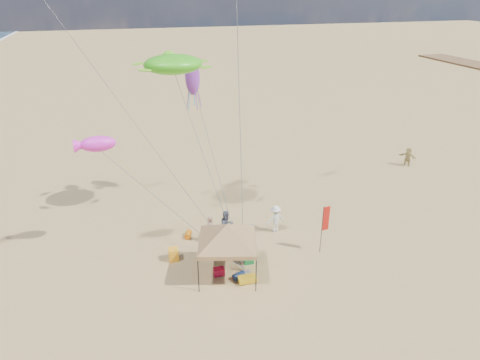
{
  "coord_description": "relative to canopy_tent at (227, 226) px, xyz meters",
  "views": [
    {
      "loc": [
        -5.58,
        -16.42,
        13.35
      ],
      "look_at": [
        0.0,
        3.0,
        4.0
      ],
      "focal_mm": 31.51,
      "sensor_mm": 36.0,
      "label": 1
    }
  ],
  "objects": [
    {
      "name": "person_far_c",
      "position": [
        17.59,
        9.74,
        -2.05
      ],
      "size": [
        1.18,
        1.44,
        1.55
      ],
      "primitive_type": "imported",
      "rotation": [
        0.0,
        0.0,
        5.3
      ],
      "color": "tan",
      "rests_on": "ground"
    },
    {
      "name": "fish_kite",
      "position": [
        -5.55,
        3.58,
        3.52
      ],
      "size": [
        1.82,
        1.07,
        0.77
      ],
      "primitive_type": "ellipsoid",
      "rotation": [
        0.0,
        0.0,
        -0.12
      ],
      "color": "#FF2BDC",
      "rests_on": "ground"
    },
    {
      "name": "canopy_tent",
      "position": [
        0.0,
        0.0,
        0.0
      ],
      "size": [
        5.31,
        5.31,
        3.39
      ],
      "color": "black",
      "rests_on": "ground"
    },
    {
      "name": "crate_grey",
      "position": [
        0.87,
        -0.45,
        -2.68
      ],
      "size": [
        0.34,
        0.3,
        0.28
      ],
      "primitive_type": "cube",
      "color": "slate",
      "rests_on": "ground"
    },
    {
      "name": "cooler_blue",
      "position": [
        2.24,
        3.51,
        -2.63
      ],
      "size": [
        0.54,
        0.38,
        0.38
      ],
      "primitive_type": "cube",
      "color": "navy",
      "rests_on": "ground"
    },
    {
      "name": "chair_yellow",
      "position": [
        -2.48,
        1.97,
        -2.47
      ],
      "size": [
        0.5,
        0.5,
        0.7
      ],
      "primitive_type": "cube",
      "color": "#FFA51C",
      "rests_on": "ground"
    },
    {
      "name": "chair_green",
      "position": [
        1.29,
        0.67,
        -2.47
      ],
      "size": [
        0.5,
        0.5,
        0.7
      ],
      "primitive_type": "cube",
      "color": "#188836",
      "rests_on": "ground"
    },
    {
      "name": "person_near_a",
      "position": [
        -0.24,
        3.13,
        -1.99
      ],
      "size": [
        0.73,
        0.65,
        1.67
      ],
      "primitive_type": "imported",
      "rotation": [
        0.0,
        0.0,
        3.66
      ],
      "color": "#9F725B",
      "rests_on": "ground"
    },
    {
      "name": "squid_kite",
      "position": [
        0.12,
        8.68,
        5.55
      ],
      "size": [
        1.09,
        1.09,
        2.36
      ],
      "primitive_type": "ellipsoid",
      "rotation": [
        0.0,
        0.0,
        0.23
      ],
      "color": "purple",
      "rests_on": "ground"
    },
    {
      "name": "bag_orange",
      "position": [
        -1.36,
        3.97,
        -2.64
      ],
      "size": [
        0.54,
        0.69,
        0.36
      ],
      "primitive_type": "cylinder",
      "rotation": [
        0.0,
        1.57,
        1.22
      ],
      "color": "#CA640B",
      "rests_on": "ground"
    },
    {
      "name": "feather_flag",
      "position": [
        5.51,
        0.5,
        -0.91
      ],
      "size": [
        0.43,
        0.09,
        2.85
      ],
      "color": "black",
      "rests_on": "ground"
    },
    {
      "name": "ground",
      "position": [
        1.36,
        -0.52,
        -2.82
      ],
      "size": [
        280.0,
        280.0,
        0.0
      ],
      "primitive_type": "plane",
      "color": "tan",
      "rests_on": "ground"
    },
    {
      "name": "bag_navy",
      "position": [
        0.43,
        -0.54,
        -2.64
      ],
      "size": [
        0.69,
        0.54,
        0.36
      ],
      "primitive_type": "cylinder",
      "rotation": [
        0.0,
        1.57,
        0.35
      ],
      "color": "#0E1F3F",
      "rests_on": "ground"
    },
    {
      "name": "turtle_kite",
      "position": [
        -1.27,
        6.47,
        6.65
      ],
      "size": [
        3.46,
        2.89,
        1.07
      ],
      "primitive_type": "ellipsoid",
      "rotation": [
        0.0,
        0.0,
        0.11
      ],
      "color": "#3EC319",
      "rests_on": "ground"
    },
    {
      "name": "person_near_c",
      "position": [
        3.73,
        3.21,
        -1.98
      ],
      "size": [
        1.17,
        0.77,
        1.69
      ],
      "primitive_type": "imported",
      "rotation": [
        0.0,
        0.0,
        3.28
      ],
      "color": "white",
      "rests_on": "ground"
    },
    {
      "name": "cooler_red",
      "position": [
        -0.45,
        0.06,
        -2.63
      ],
      "size": [
        0.54,
        0.38,
        0.38
      ],
      "primitive_type": "cube",
      "color": "#AD0D2B",
      "rests_on": "ground"
    },
    {
      "name": "beach_cart",
      "position": [
        0.75,
        -0.91,
        -2.62
      ],
      "size": [
        0.9,
        0.5,
        0.24
      ],
      "primitive_type": "cube",
      "color": "gold",
      "rests_on": "ground"
    },
    {
      "name": "person_near_b",
      "position": [
        0.73,
        3.05,
        -1.88
      ],
      "size": [
        1.12,
        1.01,
        1.89
      ],
      "primitive_type": "imported",
      "rotation": [
        0.0,
        0.0,
        0.39
      ],
      "color": "#3E4355",
      "rests_on": "ground"
    }
  ]
}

